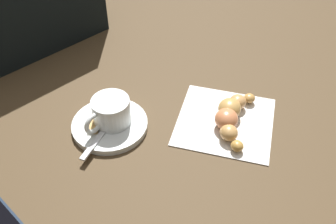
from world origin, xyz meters
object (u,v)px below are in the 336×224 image
(napkin, at_px, (225,121))
(croissant, at_px, (231,115))
(teaspoon, at_px, (109,124))
(sugar_packet, at_px, (96,118))
(saucer, at_px, (110,125))
(espresso_cup, at_px, (110,111))

(napkin, height_order, croissant, croissant)
(teaspoon, xyz_separation_m, sugar_packet, (0.03, -0.01, 0.00))
(croissant, bearing_deg, teaspoon, 18.03)
(napkin, bearing_deg, saucer, 17.06)
(saucer, height_order, sugar_packet, sugar_packet)
(teaspoon, xyz_separation_m, napkin, (-0.19, -0.06, -0.01))
(sugar_packet, xyz_separation_m, croissant, (-0.22, -0.05, 0.00))
(saucer, distance_m, napkin, 0.20)
(espresso_cup, distance_m, sugar_packet, 0.03)
(teaspoon, height_order, sugar_packet, teaspoon)
(saucer, distance_m, croissant, 0.21)
(espresso_cup, xyz_separation_m, sugar_packet, (0.03, -0.00, -0.02))
(espresso_cup, distance_m, teaspoon, 0.02)
(saucer, bearing_deg, napkin, -162.94)
(teaspoon, distance_m, croissant, 0.21)
(napkin, distance_m, croissant, 0.02)
(teaspoon, bearing_deg, saucer, -80.83)
(saucer, xyz_separation_m, napkin, (-0.19, -0.06, -0.00))
(espresso_cup, bearing_deg, saucer, 49.39)
(espresso_cup, relative_size, teaspoon, 0.69)
(espresso_cup, relative_size, croissant, 0.58)
(croissant, bearing_deg, saucer, 16.31)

